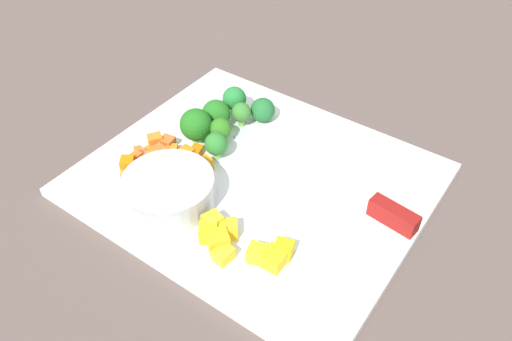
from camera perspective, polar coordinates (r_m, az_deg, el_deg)
ground_plane at (r=0.66m, az=-0.00°, el=-1.41°), size 4.00×4.00×0.00m
cutting_board at (r=0.65m, az=-0.00°, el=-1.04°), size 0.41×0.35×0.01m
prep_bowl at (r=0.61m, az=-9.68°, el=-2.18°), size 0.11×0.11×0.04m
chef_knife at (r=0.62m, az=11.11°, el=-2.80°), size 0.27×0.06×0.02m
carrot_dice_0 at (r=0.70m, az=-9.81°, el=3.06°), size 0.02×0.02×0.02m
carrot_dice_1 at (r=0.70m, az=-12.98°, el=2.18°), size 0.01×0.02×0.01m
carrot_dice_2 at (r=0.67m, az=-7.81°, el=1.84°), size 0.02×0.02×0.01m
carrot_dice_3 at (r=0.66m, az=-14.34°, el=-0.62°), size 0.02×0.02×0.01m
carrot_dice_4 at (r=0.68m, az=-10.73°, el=1.98°), size 0.02×0.02×0.01m
carrot_dice_5 at (r=0.68m, az=-6.59°, el=2.21°), size 0.02×0.02×0.01m
carrot_dice_6 at (r=0.70m, az=-11.14°, el=3.22°), size 0.02×0.02×0.02m
carrot_dice_7 at (r=0.67m, az=-11.50°, el=1.29°), size 0.02×0.02×0.01m
carrot_dice_8 at (r=0.69m, az=-9.35°, el=2.30°), size 0.02×0.02×0.01m
carrot_dice_9 at (r=0.69m, az=-13.15°, el=1.58°), size 0.01×0.01×0.01m
carrot_dice_10 at (r=0.65m, az=-5.71°, el=0.67°), size 0.02×0.02×0.02m
carrot_dice_11 at (r=0.67m, az=-12.77°, el=0.46°), size 0.02×0.02×0.01m
carrot_dice_12 at (r=0.67m, az=-14.12°, el=0.76°), size 0.02×0.02×0.02m
carrot_dice_13 at (r=0.69m, az=-11.69°, el=2.26°), size 0.01×0.01×0.01m
pepper_dice_0 at (r=0.58m, az=-3.23°, el=-6.52°), size 0.03×0.03×0.02m
pepper_dice_1 at (r=0.55m, az=2.02°, el=-9.76°), size 0.02×0.03×0.02m
pepper_dice_2 at (r=0.57m, az=-5.32°, el=-6.89°), size 0.03×0.03×0.02m
pepper_dice_3 at (r=0.55m, az=0.30°, el=-9.27°), size 0.03×0.03×0.02m
pepper_dice_4 at (r=0.56m, az=3.10°, el=-8.76°), size 0.02×0.02×0.02m
pepper_dice_5 at (r=0.56m, az=-4.25°, el=-7.85°), size 0.03×0.03×0.02m
pepper_dice_6 at (r=0.55m, az=-3.65°, el=-9.32°), size 0.02×0.02×0.02m
pepper_dice_7 at (r=0.58m, az=-4.83°, el=-5.79°), size 0.02×0.02×0.02m
broccoli_floret_0 at (r=0.73m, az=0.75°, el=6.74°), size 0.03×0.03×0.04m
broccoli_floret_1 at (r=0.74m, az=-2.43°, el=7.97°), size 0.03×0.03×0.04m
broccoli_floret_2 at (r=0.72m, az=-4.47°, el=6.28°), size 0.04×0.04×0.04m
broccoli_floret_3 at (r=0.69m, az=-6.70°, el=5.06°), size 0.04×0.04×0.05m
broccoli_floret_4 at (r=0.66m, az=-4.57°, el=2.84°), size 0.03×0.03×0.04m
broccoli_floret_5 at (r=0.71m, az=-1.64°, el=6.44°), size 0.03×0.03×0.04m
broccoli_floret_6 at (r=0.69m, az=-3.97°, el=4.61°), size 0.03×0.03×0.04m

